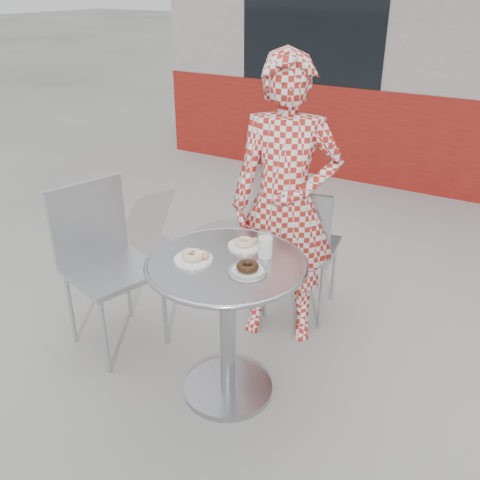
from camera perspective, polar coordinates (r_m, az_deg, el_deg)
The scene contains 10 objects.
ground at distance 3.02m, azimuth -0.99°, elevation -16.07°, with size 60.00×60.00×0.00m, color #A9A7A1.
storefront at distance 7.57m, azimuth 22.91°, elevation 20.18°, with size 6.02×4.55×3.00m.
bistro_table at distance 2.67m, azimuth -1.42°, elevation -6.00°, with size 0.79×0.79×0.80m.
chair_far at distance 3.55m, azimuth 6.40°, elevation -3.45°, with size 0.50×0.51×0.92m.
chair_left at distance 3.30m, azimuth -13.20°, elevation -6.14°, with size 0.59×0.59×0.99m.
seated_person at distance 3.08m, azimuth 4.81°, elevation 3.78°, with size 0.63×0.41×1.71m, color #A11F18.
plate_far at distance 2.70m, azimuth 0.56°, elevation -0.38°, with size 0.17×0.17×0.05m.
plate_near at distance 2.58m, azimuth -4.94°, elevation -1.81°, with size 0.19×0.19×0.05m.
plate_checker at distance 2.47m, azimuth 0.81°, elevation -3.14°, with size 0.18×0.18×0.05m.
milk_cup at distance 2.59m, azimuth 2.70°, elevation -0.64°, with size 0.08×0.08×0.12m.
Camera 1 is at (1.17, -1.90, 2.03)m, focal length 40.00 mm.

